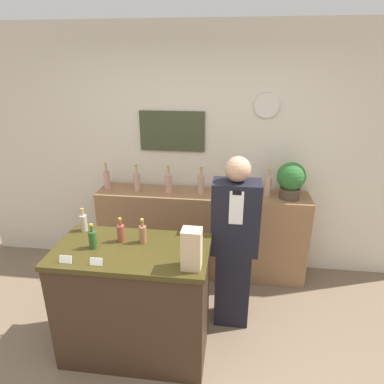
{
  "coord_description": "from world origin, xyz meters",
  "views": [
    {
      "loc": [
        0.41,
        -1.66,
        2.33
      ],
      "look_at": [
        0.05,
        1.14,
        1.23
      ],
      "focal_mm": 32.0,
      "sensor_mm": 36.0,
      "label": 1
    }
  ],
  "objects_px": {
    "shopkeeper": "(234,245)",
    "paper_bag": "(192,249)",
    "potted_plant": "(291,179)",
    "tape_dispenser": "(195,265)"
  },
  "relations": [
    {
      "from": "shopkeeper",
      "to": "potted_plant",
      "type": "bearing_deg",
      "value": 52.89
    },
    {
      "from": "potted_plant",
      "to": "tape_dispenser",
      "type": "height_order",
      "value": "potted_plant"
    },
    {
      "from": "shopkeeper",
      "to": "paper_bag",
      "type": "xyz_separation_m",
      "value": [
        -0.29,
        -0.65,
        0.32
      ]
    },
    {
      "from": "potted_plant",
      "to": "paper_bag",
      "type": "relative_size",
      "value": 1.3
    },
    {
      "from": "potted_plant",
      "to": "tape_dispenser",
      "type": "distance_m",
      "value": 1.6
    },
    {
      "from": "tape_dispenser",
      "to": "potted_plant",
      "type": "bearing_deg",
      "value": 59.17
    },
    {
      "from": "shopkeeper",
      "to": "tape_dispenser",
      "type": "relative_size",
      "value": 17.86
    },
    {
      "from": "paper_bag",
      "to": "tape_dispenser",
      "type": "bearing_deg",
      "value": 11.25
    },
    {
      "from": "shopkeeper",
      "to": "paper_bag",
      "type": "height_order",
      "value": "shopkeeper"
    },
    {
      "from": "tape_dispenser",
      "to": "shopkeeper",
      "type": "bearing_deg",
      "value": 67.33
    }
  ]
}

